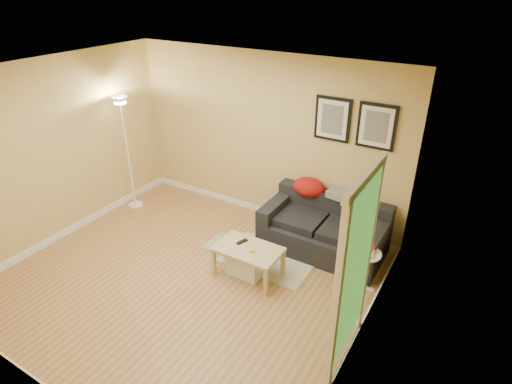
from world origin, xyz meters
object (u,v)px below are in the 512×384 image
(coffee_table, at_px, (248,261))
(book_stack, at_px, (367,250))
(storage_bin, at_px, (246,264))
(floor_lamp, at_px, (128,157))
(side_table, at_px, (364,270))
(sofa, at_px, (323,227))

(coffee_table, bearing_deg, book_stack, 11.22)
(storage_bin, relative_size, floor_lamp, 0.25)
(book_stack, relative_size, floor_lamp, 0.11)
(book_stack, bearing_deg, storage_bin, 179.92)
(side_table, relative_size, floor_lamp, 0.28)
(sofa, bearing_deg, coffee_table, -120.20)
(floor_lamp, bearing_deg, sofa, 8.03)
(sofa, height_order, storage_bin, sofa)
(coffee_table, height_order, book_stack, book_stack)
(coffee_table, bearing_deg, floor_lamp, 157.91)
(book_stack, bearing_deg, coffee_table, -178.89)
(storage_bin, distance_m, side_table, 1.51)
(storage_bin, bearing_deg, book_stack, 19.83)
(sofa, xyz_separation_m, floor_lamp, (-3.25, -0.46, 0.52))
(sofa, height_order, book_stack, sofa)
(coffee_table, xyz_separation_m, book_stack, (1.37, 0.53, 0.36))
(storage_bin, distance_m, floor_lamp, 2.77)
(book_stack, distance_m, floor_lamp, 4.03)
(side_table, bearing_deg, coffee_table, -159.00)
(floor_lamp, bearing_deg, book_stack, -0.71)
(sofa, relative_size, coffee_table, 2.00)
(side_table, bearing_deg, storage_bin, -160.19)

